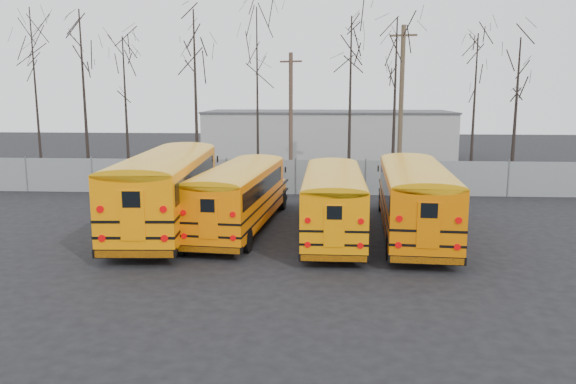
# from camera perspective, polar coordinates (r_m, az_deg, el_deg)

# --- Properties ---
(ground) EXTENTS (120.00, 120.00, 0.00)m
(ground) POSITION_cam_1_polar(r_m,az_deg,el_deg) (20.80, -0.84, -6.17)
(ground) COLOR black
(ground) RESTS_ON ground
(fence) EXTENTS (40.00, 0.04, 2.00)m
(fence) POSITION_cam_1_polar(r_m,az_deg,el_deg) (32.31, 0.77, 1.52)
(fence) COLOR gray
(fence) RESTS_ON ground
(distant_building) EXTENTS (22.00, 8.00, 4.00)m
(distant_building) POSITION_cam_1_polar(r_m,az_deg,el_deg) (52.05, 4.06, 5.88)
(distant_building) COLOR #9A9A95
(distant_building) RESTS_ON ground
(bus_a) EXTENTS (3.47, 12.30, 3.40)m
(bus_a) POSITION_cam_1_polar(r_m,az_deg,el_deg) (24.35, -12.15, 0.82)
(bus_a) COLOR black
(bus_a) RESTS_ON ground
(bus_b) EXTENTS (3.35, 10.43, 2.87)m
(bus_b) POSITION_cam_1_polar(r_m,az_deg,el_deg) (23.82, -4.90, 0.05)
(bus_b) COLOR black
(bus_b) RESTS_ON ground
(bus_c) EXTENTS (2.42, 10.14, 2.83)m
(bus_c) POSITION_cam_1_polar(r_m,az_deg,el_deg) (22.81, 4.61, -0.47)
(bus_c) COLOR black
(bus_c) RESTS_ON ground
(bus_d) EXTENTS (3.19, 10.98, 3.04)m
(bus_d) POSITION_cam_1_polar(r_m,az_deg,el_deg) (23.25, 12.74, -0.18)
(bus_d) COLOR black
(bus_d) RESTS_ON ground
(utility_pole_left) EXTENTS (1.42, 0.60, 8.27)m
(utility_pole_left) POSITION_cam_1_polar(r_m,az_deg,el_deg) (36.13, 0.28, 7.61)
(utility_pole_left) COLOR #4A362A
(utility_pole_left) RESTS_ON ground
(utility_pole_right) EXTENTS (1.81, 0.52, 10.24)m
(utility_pole_right) POSITION_cam_1_polar(r_m,az_deg,el_deg) (39.43, 11.43, 9.10)
(utility_pole_right) COLOR brown
(utility_pole_right) RESTS_ON ground
(tree_0) EXTENTS (0.26, 0.26, 11.24)m
(tree_0) POSITION_cam_1_polar(r_m,az_deg,el_deg) (41.07, -24.23, 8.95)
(tree_0) COLOR black
(tree_0) RESTS_ON ground
(tree_1) EXTENTS (0.26, 0.26, 10.67)m
(tree_1) POSITION_cam_1_polar(r_m,az_deg,el_deg) (36.59, -19.97, 8.74)
(tree_1) COLOR black
(tree_1) RESTS_ON ground
(tree_2) EXTENTS (0.26, 0.26, 9.28)m
(tree_2) POSITION_cam_1_polar(r_m,az_deg,el_deg) (37.85, -16.14, 7.93)
(tree_2) COLOR black
(tree_2) RESTS_ON ground
(tree_3) EXTENTS (0.26, 0.26, 10.60)m
(tree_3) POSITION_cam_1_polar(r_m,az_deg,el_deg) (34.47, -9.35, 9.11)
(tree_3) COLOR black
(tree_3) RESTS_ON ground
(tree_4) EXTENTS (0.26, 0.26, 10.93)m
(tree_4) POSITION_cam_1_polar(r_m,az_deg,el_deg) (35.46, -3.13, 9.51)
(tree_4) COLOR black
(tree_4) RESTS_ON ground
(tree_5) EXTENTS (0.26, 0.26, 10.33)m
(tree_5) POSITION_cam_1_polar(r_m,az_deg,el_deg) (35.09, 6.32, 8.97)
(tree_5) COLOR black
(tree_5) RESTS_ON ground
(tree_6) EXTENTS (0.26, 0.26, 10.50)m
(tree_6) POSITION_cam_1_polar(r_m,az_deg,el_deg) (37.42, 10.78, 9.06)
(tree_6) COLOR black
(tree_6) RESTS_ON ground
(tree_7) EXTENTS (0.26, 0.26, 9.36)m
(tree_7) POSITION_cam_1_polar(r_m,az_deg,el_deg) (37.05, 18.36, 7.83)
(tree_7) COLOR black
(tree_7) RESTS_ON ground
(tree_8) EXTENTS (0.26, 0.26, 9.14)m
(tree_8) POSITION_cam_1_polar(r_m,az_deg,el_deg) (38.27, 22.12, 7.50)
(tree_8) COLOR black
(tree_8) RESTS_ON ground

